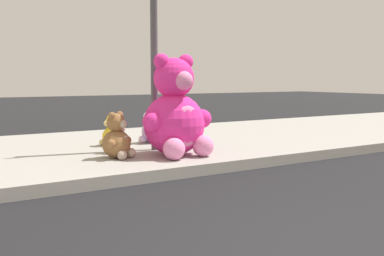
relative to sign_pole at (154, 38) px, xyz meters
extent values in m
cube|color=#9E9B93|center=(-1.00, 0.80, -1.77)|extent=(28.00, 4.40, 0.15)
cylinder|color=#4C4C51|center=(0.00, 0.00, -0.10)|extent=(0.11, 0.11, 3.20)
sphere|color=#F22D93|center=(0.03, -0.55, -1.26)|extent=(0.88, 0.88, 0.88)
ellipsoid|color=pink|center=(0.05, -0.86, -1.26)|extent=(0.49, 0.22, 0.57)
sphere|color=#F22D93|center=(0.03, -0.55, -0.60)|extent=(0.58, 0.58, 0.58)
sphere|color=pink|center=(0.04, -0.79, -0.64)|extent=(0.26, 0.26, 0.26)
sphere|color=#F22D93|center=(0.23, -0.54, -0.37)|extent=(0.22, 0.22, 0.22)
sphere|color=#F22D93|center=(0.45, -0.63, -1.19)|extent=(0.27, 0.27, 0.27)
sphere|color=pink|center=(0.29, -0.91, -1.55)|extent=(0.30, 0.30, 0.30)
sphere|color=#F22D93|center=(-0.17, -0.56, -0.37)|extent=(0.22, 0.22, 0.22)
sphere|color=#F22D93|center=(-0.38, -0.68, -1.19)|extent=(0.27, 0.27, 0.27)
sphere|color=pink|center=(-0.19, -0.94, -1.55)|extent=(0.30, 0.30, 0.30)
sphere|color=#B28CD8|center=(0.31, 0.70, -1.51)|extent=(0.38, 0.38, 0.38)
ellipsoid|color=silver|center=(0.20, 0.78, -1.51)|extent=(0.19, 0.22, 0.25)
sphere|color=#B28CD8|center=(0.31, 0.70, -1.22)|extent=(0.25, 0.25, 0.25)
sphere|color=silver|center=(0.23, 0.76, -1.24)|extent=(0.11, 0.11, 0.11)
sphere|color=#B28CD8|center=(0.26, 0.63, -1.12)|extent=(0.10, 0.10, 0.10)
sphere|color=#B28CD8|center=(0.17, 0.58, -1.48)|extent=(0.12, 0.12, 0.12)
sphere|color=silver|center=(0.12, 0.71, -1.63)|extent=(0.13, 0.13, 0.13)
sphere|color=#B28CD8|center=(0.37, 0.76, -1.12)|extent=(0.10, 0.10, 0.10)
sphere|color=#B28CD8|center=(0.39, 0.87, -1.48)|extent=(0.12, 0.12, 0.12)
sphere|color=silver|center=(0.25, 0.88, -1.63)|extent=(0.13, 0.13, 0.13)
sphere|color=tan|center=(-0.58, 0.04, -1.55)|extent=(0.30, 0.30, 0.30)
ellipsoid|color=beige|center=(-0.55, -0.07, -1.55)|extent=(0.17, 0.11, 0.19)
sphere|color=tan|center=(-0.58, 0.04, -1.33)|extent=(0.19, 0.19, 0.19)
sphere|color=beige|center=(-0.55, -0.04, -1.34)|extent=(0.09, 0.09, 0.09)
sphere|color=tan|center=(-0.51, 0.06, -1.25)|extent=(0.07, 0.07, 0.07)
sphere|color=tan|center=(-0.43, 0.04, -1.53)|extent=(0.09, 0.09, 0.09)
sphere|color=beige|center=(-0.46, -0.06, -1.65)|extent=(0.10, 0.10, 0.10)
sphere|color=tan|center=(-0.64, 0.02, -1.25)|extent=(0.07, 0.07, 0.07)
sphere|color=tan|center=(-0.70, -0.04, -1.53)|extent=(0.09, 0.09, 0.09)
sphere|color=beige|center=(-0.62, -0.11, -1.65)|extent=(0.10, 0.10, 0.10)
sphere|color=yellow|center=(-0.41, 0.74, -1.54)|extent=(0.31, 0.31, 0.31)
ellipsoid|color=#F0DB80|center=(-0.52, 0.74, -1.54)|extent=(0.07, 0.17, 0.20)
sphere|color=yellow|center=(-0.41, 0.74, -1.32)|extent=(0.20, 0.20, 0.20)
sphere|color=#F0DB80|center=(-0.50, 0.74, -1.33)|extent=(0.09, 0.09, 0.09)
sphere|color=yellow|center=(-0.41, 0.67, -1.23)|extent=(0.08, 0.08, 0.08)
sphere|color=yellow|center=(-0.45, 0.59, -1.52)|extent=(0.10, 0.10, 0.10)
sphere|color=#F0DB80|center=(-0.54, 0.65, -1.65)|extent=(0.11, 0.11, 0.11)
sphere|color=yellow|center=(-0.42, 0.81, -1.23)|extent=(0.08, 0.08, 0.08)
sphere|color=yellow|center=(-0.46, 0.89, -1.52)|extent=(0.10, 0.10, 0.10)
sphere|color=#F0DB80|center=(-0.55, 0.82, -1.65)|extent=(0.11, 0.11, 0.11)
sphere|color=teal|center=(0.76, 0.34, -1.54)|extent=(0.31, 0.31, 0.31)
ellipsoid|color=#7BBFBC|center=(0.74, 0.45, -1.54)|extent=(0.18, 0.10, 0.20)
sphere|color=teal|center=(0.76, 0.34, -1.31)|extent=(0.20, 0.20, 0.20)
sphere|color=#7BBFBC|center=(0.74, 0.43, -1.32)|extent=(0.09, 0.09, 0.09)
sphere|color=teal|center=(0.69, 0.33, -1.23)|extent=(0.08, 0.08, 0.08)
sphere|color=teal|center=(0.61, 0.35, -1.52)|extent=(0.10, 0.10, 0.10)
sphere|color=#7BBFBC|center=(0.65, 0.46, -1.64)|extent=(0.11, 0.11, 0.11)
sphere|color=teal|center=(0.83, 0.36, -1.23)|extent=(0.08, 0.08, 0.08)
sphere|color=teal|center=(0.90, 0.41, -1.52)|extent=(0.10, 0.10, 0.10)
sphere|color=#7BBFBC|center=(0.82, 0.49, -1.64)|extent=(0.11, 0.11, 0.11)
sphere|color=olive|center=(-0.78, -0.37, -1.50)|extent=(0.39, 0.39, 0.39)
ellipsoid|color=tan|center=(-0.71, -0.49, -1.50)|extent=(0.23, 0.19, 0.26)
sphere|color=olive|center=(-0.78, -0.37, -1.21)|extent=(0.26, 0.26, 0.26)
sphere|color=tan|center=(-0.72, -0.47, -1.22)|extent=(0.12, 0.12, 0.12)
sphere|color=olive|center=(-0.71, -0.32, -1.11)|extent=(0.10, 0.10, 0.10)
sphere|color=olive|center=(-0.60, -0.31, -1.47)|extent=(0.12, 0.12, 0.12)
sphere|color=tan|center=(-0.60, -0.46, -1.63)|extent=(0.14, 0.14, 0.14)
sphere|color=olive|center=(-0.86, -0.42, -1.11)|extent=(0.10, 0.10, 0.10)
sphere|color=olive|center=(-0.91, -0.52, -1.47)|extent=(0.12, 0.12, 0.12)
sphere|color=tan|center=(-0.78, -0.57, -1.63)|extent=(0.14, 0.14, 0.14)
camera|label=1|loc=(-3.09, -6.11, -0.61)|focal=41.93mm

